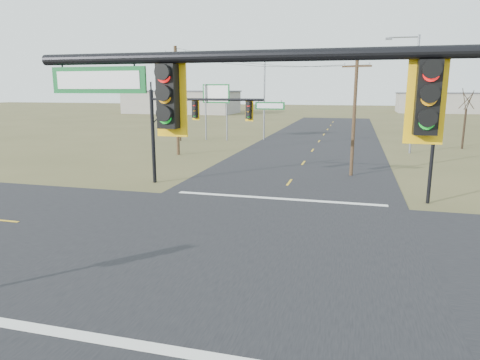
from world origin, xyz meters
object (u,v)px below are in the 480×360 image
Objects in this scene: streetlight_a at (412,88)px; bare_tree_b at (179,100)px; bare_tree_c at (467,99)px; pedestal_signal_ne at (434,142)px; utility_pole_near at (354,115)px; highway_sign at (216,101)px; streetlight_c at (266,95)px; mast_arm_near at (447,150)px; bare_tree_a at (179,100)px; mast_arm_far at (199,117)px; utility_pole_far at (177,100)px.

streetlight_a is 1.92× the size of bare_tree_b.
bare_tree_b is (-30.91, 16.34, -1.62)m from streetlight_a.
bare_tree_c reaches higher than bare_tree_b.
pedestal_signal_ne is 0.57× the size of utility_pole_near.
bare_tree_c is at bearing 86.80° from pedestal_signal_ne.
highway_sign is (-20.48, 25.55, 1.34)m from pedestal_signal_ne.
bare_tree_c is (21.58, -2.37, -0.31)m from streetlight_c.
bare_tree_b is (-15.27, 9.23, -0.86)m from streetlight_c.
utility_pole_near is (-1.38, 24.75, -0.92)m from mast_arm_near.
streetlight_c is at bearing 130.87° from pedestal_signal_ne.
utility_pole_near is 26.29m from bare_tree_a.
bare_tree_b is at bearing 131.22° from utility_pole_near.
mast_arm_near is at bearing -86.81° from utility_pole_near.
mast_arm_far is (-10.84, 18.98, -0.83)m from mast_arm_near.
utility_pole_near reaches higher than bare_tree_c.
streetlight_a is at bearing 99.61° from pedestal_signal_ne.
utility_pole_far reaches higher than mast_arm_near.
bare_tree_a reaches higher than mast_arm_far.
bare_tree_a is at bearing -178.07° from bare_tree_c.
streetlight_c is at bearing 173.74° from bare_tree_c.
mast_arm_far is 38.72m from bare_tree_b.
streetlight_a is (3.80, 37.78, 0.98)m from mast_arm_near.
utility_pole_far reaches higher than streetlight_c.
streetlight_a reaches higher than bare_tree_b.
streetlight_c is at bearing 117.44° from utility_pole_near.
streetlight_a is at bearing -4.87° from highway_sign.
pedestal_signal_ne is 0.48× the size of streetlight_c.
pedestal_signal_ne is 0.76× the size of bare_tree_a.
bare_tree_b is at bearing 113.29° from bare_tree_a.
mast_arm_near is at bearing -63.39° from bare_tree_b.
utility_pole_near is at bearing -114.46° from streetlight_a.
mast_arm_far is at bearing -130.69° from streetlight_a.
utility_pole_near is (-4.17, 6.95, 0.97)m from pedestal_signal_ne.
utility_pole_far is 1.52× the size of bare_tree_c.
streetlight_a is 17.19m from streetlight_c.
streetlight_a is (21.49, -5.56, 1.53)m from highway_sign.
highway_sign reaches higher than mast_arm_far.
utility_pole_far reaches higher than bare_tree_b.
bare_tree_b is at bearing 112.57° from utility_pole_far.
mast_arm_near is 1.69× the size of bare_tree_a.
bare_tree_c is at bearing 7.92° from highway_sign.
bare_tree_a is 31.42m from bare_tree_c.
streetlight_a is at bearing 68.33° from utility_pole_near.
streetlight_a is 35.00m from bare_tree_b.
utility_pole_far is at bearing 136.05° from mast_arm_far.
pedestal_signal_ne is 30.86m from streetlight_c.
highway_sign reaches higher than bare_tree_c.
mast_arm_near is at bearing -65.54° from streetlight_c.
bare_tree_a is at bearing 169.00° from streetlight_a.
utility_pole_near is at bearing -52.87° from streetlight_c.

